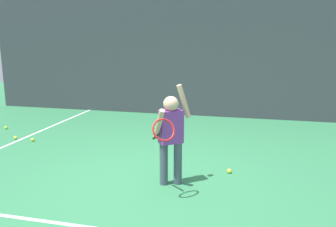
# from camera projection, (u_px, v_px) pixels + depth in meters

# --- Properties ---
(ground_plane) EXTENTS (20.00, 20.00, 0.00)m
(ground_plane) POSITION_uv_depth(u_px,v_px,m) (144.00, 183.00, 4.65)
(ground_plane) COLOR #2D7247
(court_line_sideline) EXTENTS (0.05, 9.00, 0.00)m
(court_line_sideline) POSITION_uv_depth(u_px,v_px,m) (6.00, 146.00, 6.30)
(court_line_sideline) COLOR white
(court_line_sideline) RESTS_ON ground
(back_fence_windscreen) EXTENTS (11.45, 0.08, 3.12)m
(back_fence_windscreen) POSITION_uv_depth(u_px,v_px,m) (197.00, 54.00, 8.56)
(back_fence_windscreen) COLOR #383D42
(back_fence_windscreen) RESTS_ON ground
(fence_post_0) EXTENTS (0.09, 0.09, 3.27)m
(fence_post_0) POSITION_uv_depth(u_px,v_px,m) (7.00, 50.00, 9.89)
(fence_post_0) COLOR slate
(fence_post_0) RESTS_ON ground
(fence_post_1) EXTENTS (0.09, 0.09, 3.27)m
(fence_post_1) POSITION_uv_depth(u_px,v_px,m) (128.00, 51.00, 9.03)
(fence_post_1) COLOR slate
(fence_post_1) RESTS_ON ground
(fence_post_2) EXTENTS (0.09, 0.09, 3.27)m
(fence_post_2) POSITION_uv_depth(u_px,v_px,m) (275.00, 52.00, 8.17)
(fence_post_2) COLOR slate
(fence_post_2) RESTS_ON ground
(tennis_player) EXTENTS (0.48, 0.85, 1.35)m
(tennis_player) POSITION_uv_depth(u_px,v_px,m) (171.00, 133.00, 4.46)
(tennis_player) COLOR #3F4C59
(tennis_player) RESTS_ON ground
(tennis_ball_4) EXTENTS (0.07, 0.07, 0.07)m
(tennis_ball_4) POSITION_uv_depth(u_px,v_px,m) (33.00, 140.00, 6.57)
(tennis_ball_4) COLOR #CCE033
(tennis_ball_4) RESTS_ON ground
(tennis_ball_6) EXTENTS (0.07, 0.07, 0.07)m
(tennis_ball_6) POSITION_uv_depth(u_px,v_px,m) (6.00, 128.00, 7.48)
(tennis_ball_6) COLOR #CCE033
(tennis_ball_6) RESTS_ON ground
(tennis_ball_7) EXTENTS (0.07, 0.07, 0.07)m
(tennis_ball_7) POSITION_uv_depth(u_px,v_px,m) (229.00, 171.00, 5.00)
(tennis_ball_7) COLOR #CCE033
(tennis_ball_7) RESTS_ON ground
(tennis_ball_8) EXTENTS (0.07, 0.07, 0.07)m
(tennis_ball_8) POSITION_uv_depth(u_px,v_px,m) (15.00, 138.00, 6.71)
(tennis_ball_8) COLOR #CCE033
(tennis_ball_8) RESTS_ON ground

